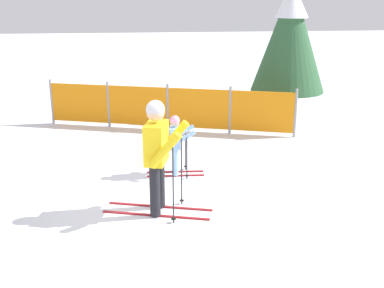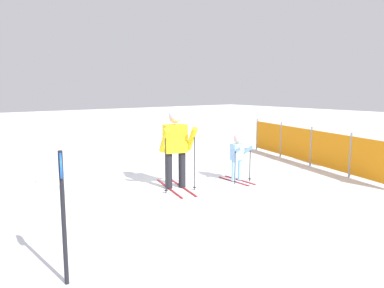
# 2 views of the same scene
# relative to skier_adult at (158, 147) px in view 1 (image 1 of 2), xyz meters

# --- Properties ---
(ground_plane) EXTENTS (60.00, 60.00, 0.00)m
(ground_plane) POSITION_rel_skier_adult_xyz_m (-0.11, 0.10, -1.04)
(ground_plane) COLOR white
(skier_adult) EXTENTS (1.68, 0.85, 1.75)m
(skier_adult) POSITION_rel_skier_adult_xyz_m (0.00, 0.00, 0.00)
(skier_adult) COLOR maroon
(skier_adult) RESTS_ON ground_plane
(skier_child) EXTENTS (1.05, 0.54, 1.11)m
(skier_child) POSITION_rel_skier_adult_xyz_m (0.37, 1.51, -0.39)
(skier_child) COLOR maroon
(skier_child) RESTS_ON ground_plane
(safety_fence) EXTENTS (5.74, 1.78, 1.12)m
(safety_fence) POSITION_rel_skier_adult_xyz_m (0.37, 4.40, -0.48)
(safety_fence) COLOR gray
(safety_fence) RESTS_ON ground_plane
(conifer_far) EXTENTS (1.86, 1.86, 3.45)m
(conifer_far) POSITION_rel_skier_adult_xyz_m (3.47, 5.20, 1.10)
(conifer_far) COLOR #4C3823
(conifer_far) RESTS_ON ground_plane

